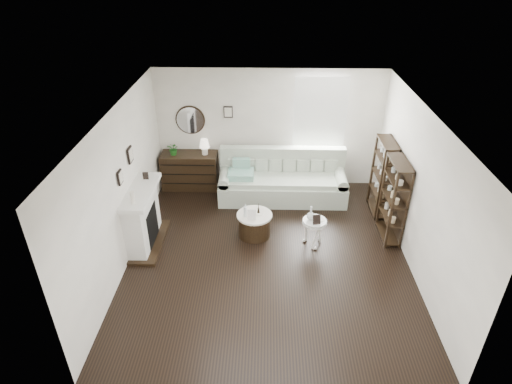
{
  "coord_description": "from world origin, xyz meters",
  "views": [
    {
      "loc": [
        -0.06,
        -6.2,
        4.96
      ],
      "look_at": [
        -0.24,
        0.8,
        0.85
      ],
      "focal_mm": 30.0,
      "sensor_mm": 36.0,
      "label": 1
    }
  ],
  "objects_px": {
    "sofa": "(282,182)",
    "drum_table": "(254,224)",
    "pedestal_table": "(315,222)",
    "dresser": "(190,171)"
  },
  "relations": [
    {
      "from": "dresser",
      "to": "pedestal_table",
      "type": "bearing_deg",
      "value": -38.8
    },
    {
      "from": "dresser",
      "to": "drum_table",
      "type": "distance_m",
      "value": 2.42
    },
    {
      "from": "sofa",
      "to": "dresser",
      "type": "distance_m",
      "value": 2.14
    },
    {
      "from": "dresser",
      "to": "pedestal_table",
      "type": "relative_size",
      "value": 2.34
    },
    {
      "from": "sofa",
      "to": "drum_table",
      "type": "distance_m",
      "value": 1.59
    },
    {
      "from": "dresser",
      "to": "pedestal_table",
      "type": "height_order",
      "value": "dresser"
    },
    {
      "from": "sofa",
      "to": "pedestal_table",
      "type": "xyz_separation_m",
      "value": [
        0.54,
        -1.75,
        0.14
      ]
    },
    {
      "from": "sofa",
      "to": "pedestal_table",
      "type": "distance_m",
      "value": 1.84
    },
    {
      "from": "dresser",
      "to": "drum_table",
      "type": "bearing_deg",
      "value": -50.53
    },
    {
      "from": "sofa",
      "to": "pedestal_table",
      "type": "bearing_deg",
      "value": -72.69
    }
  ]
}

